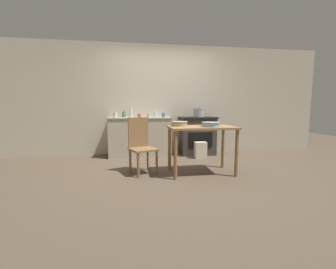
{
  "coord_description": "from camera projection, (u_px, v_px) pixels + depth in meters",
  "views": [
    {
      "loc": [
        -0.67,
        -3.79,
        1.1
      ],
      "look_at": [
        0.0,
        0.52,
        0.57
      ],
      "focal_mm": 24.0,
      "sensor_mm": 36.0,
      "label": 1
    }
  ],
  "objects": [
    {
      "name": "flour_sack",
      "position": [
        200.0,
        150.0,
        4.88
      ],
      "size": [
        0.25,
        0.18,
        0.35
      ],
      "primitive_type": "cube",
      "color": "beige",
      "rests_on": "ground_plane"
    },
    {
      "name": "stock_pot",
      "position": [
        199.0,
        113.0,
        5.18
      ],
      "size": [
        0.26,
        0.26,
        0.22
      ],
      "color": "#A8A8AD",
      "rests_on": "stove"
    },
    {
      "name": "wall_back",
      "position": [
        161.0,
        100.0,
        5.36
      ],
      "size": [
        8.0,
        0.07,
        2.55
      ],
      "color": "beige",
      "rests_on": "ground_plane"
    },
    {
      "name": "counter_cabinet",
      "position": [
        140.0,
        137.0,
        5.08
      ],
      "size": [
        1.4,
        0.56,
        0.88
      ],
      "color": "#B2A893",
      "rests_on": "ground_plane"
    },
    {
      "name": "bottle_far_left",
      "position": [
        155.0,
        114.0,
        5.1
      ],
      "size": [
        0.07,
        0.07,
        0.18
      ],
      "color": "silver",
      "rests_on": "counter_cabinet"
    },
    {
      "name": "ground_plane",
      "position": [
        173.0,
        170.0,
        3.96
      ],
      "size": [
        14.0,
        14.0,
        0.0
      ],
      "primitive_type": "plane",
      "color": "brown"
    },
    {
      "name": "bottle_left",
      "position": [
        124.0,
        114.0,
        5.11
      ],
      "size": [
        0.08,
        0.08,
        0.16
      ],
      "color": "#517F5B",
      "rests_on": "counter_cabinet"
    },
    {
      "name": "cup_center_left",
      "position": [
        115.0,
        115.0,
        4.92
      ],
      "size": [
        0.09,
        0.09,
        0.1
      ],
      "primitive_type": "cylinder",
      "color": "beige",
      "rests_on": "counter_cabinet"
    },
    {
      "name": "stove",
      "position": [
        197.0,
        135.0,
        5.29
      ],
      "size": [
        0.82,
        0.57,
        0.88
      ],
      "color": "#38332D",
      "rests_on": "ground_plane"
    },
    {
      "name": "cup_center_right",
      "position": [
        164.0,
        115.0,
        5.08
      ],
      "size": [
        0.07,
        0.07,
        0.1
      ],
      "primitive_type": "cylinder",
      "color": "#4C6B99",
      "rests_on": "counter_cabinet"
    },
    {
      "name": "work_table",
      "position": [
        202.0,
        134.0,
        3.71
      ],
      "size": [
        1.08,
        0.65,
        0.79
      ],
      "color": "#997047",
      "rests_on": "ground_plane"
    },
    {
      "name": "mixing_bowl_small",
      "position": [
        179.0,
        123.0,
        3.77
      ],
      "size": [
        0.29,
        0.29,
        0.08
      ],
      "color": "tan",
      "rests_on": "work_table"
    },
    {
      "name": "bottle_mid_left",
      "position": [
        131.0,
        112.0,
        5.12
      ],
      "size": [
        0.06,
        0.06,
        0.28
      ],
      "color": "silver",
      "rests_on": "counter_cabinet"
    },
    {
      "name": "cup_center",
      "position": [
        139.0,
        116.0,
        4.99
      ],
      "size": [
        0.08,
        0.08,
        0.08
      ],
      "primitive_type": "cylinder",
      "color": "#B74C42",
      "rests_on": "counter_cabinet"
    },
    {
      "name": "cup_mid_right",
      "position": [
        149.0,
        115.0,
        4.9
      ],
      "size": [
        0.08,
        0.08,
        0.09
      ],
      "primitive_type": "cylinder",
      "color": "beige",
      "rests_on": "counter_cabinet"
    },
    {
      "name": "mixing_bowl_large",
      "position": [
        211.0,
        124.0,
        3.63
      ],
      "size": [
        0.31,
        0.31,
        0.07
      ],
      "color": "#93A8B2",
      "rests_on": "work_table"
    },
    {
      "name": "chair",
      "position": [
        141.0,
        144.0,
        3.77
      ],
      "size": [
        0.52,
        0.52,
        0.93
      ],
      "rotation": [
        0.0,
        0.0,
        0.39
      ],
      "color": "olive",
      "rests_on": "ground_plane"
    }
  ]
}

